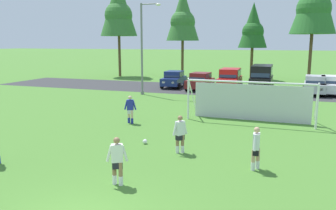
# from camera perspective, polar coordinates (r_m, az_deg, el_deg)

# --- Properties ---
(ground_plane) EXTENTS (400.00, 400.00, 0.00)m
(ground_plane) POSITION_cam_1_polar(r_m,az_deg,el_deg) (22.88, 6.56, -1.51)
(ground_plane) COLOR #477A2D
(parking_lot_strip) EXTENTS (52.00, 8.40, 0.01)m
(parking_lot_strip) POSITION_cam_1_polar(r_m,az_deg,el_deg) (34.55, 11.07, 2.40)
(parking_lot_strip) COLOR #333335
(parking_lot_strip) RESTS_ON ground
(soccer_ball) EXTENTS (0.22, 0.22, 0.22)m
(soccer_ball) POSITION_cam_1_polar(r_m,az_deg,el_deg) (16.17, -3.85, -6.09)
(soccer_ball) COLOR white
(soccer_ball) RESTS_ON ground
(soccer_goal) EXTENTS (7.45, 2.08, 2.57)m
(soccer_goal) POSITION_cam_1_polar(r_m,az_deg,el_deg) (21.13, 13.56, 0.84)
(soccer_goal) COLOR white
(soccer_goal) RESTS_ON ground
(player_striker_near) EXTENTS (0.74, 0.36, 1.64)m
(player_striker_near) POSITION_cam_1_polar(r_m,az_deg,el_deg) (20.14, -6.30, -0.75)
(player_striker_near) COLOR beige
(player_striker_near) RESTS_ON ground
(player_defender_far) EXTENTS (0.54, 0.62, 1.64)m
(player_defender_far) POSITION_cam_1_polar(r_m,az_deg,el_deg) (14.67, 2.02, -4.90)
(player_defender_far) COLOR #936B4C
(player_defender_far) RESTS_ON ground
(player_winger_left) EXTENTS (0.71, 0.40, 1.64)m
(player_winger_left) POSITION_cam_1_polar(r_m,az_deg,el_deg) (11.59, -8.46, -9.22)
(player_winger_left) COLOR #936B4C
(player_winger_left) RESTS_ON ground
(player_winger_right) EXTENTS (0.30, 0.74, 1.64)m
(player_winger_right) POSITION_cam_1_polar(r_m,az_deg,el_deg) (13.18, 14.44, -7.01)
(player_winger_right) COLOR tan
(player_winger_right) RESTS_ON ground
(parked_car_slot_far_left) EXTENTS (2.22, 4.29, 1.72)m
(parked_car_slot_far_left) POSITION_cam_1_polar(r_m,az_deg,el_deg) (36.22, 0.98, 4.34)
(parked_car_slot_far_left) COLOR navy
(parked_car_slot_far_left) RESTS_ON ground
(parked_car_slot_left) EXTENTS (2.28, 4.32, 1.72)m
(parked_car_slot_left) POSITION_cam_1_polar(r_m,az_deg,el_deg) (34.37, 5.38, 3.97)
(parked_car_slot_left) COLOR maroon
(parked_car_slot_left) RESTS_ON ground
(parked_car_slot_center_left) EXTENTS (2.21, 4.64, 2.16)m
(parked_car_slot_center_left) POSITION_cam_1_polar(r_m,az_deg,el_deg) (34.31, 10.28, 4.23)
(parked_car_slot_center_left) COLOR red
(parked_car_slot_center_left) RESTS_ON ground
(parked_car_slot_center) EXTENTS (2.22, 4.81, 2.52)m
(parked_car_slot_center) POSITION_cam_1_polar(r_m,az_deg,el_deg) (34.50, 15.33, 4.45)
(parked_car_slot_center) COLOR black
(parked_car_slot_center) RESTS_ON ground
(parked_car_slot_center_right) EXTENTS (2.20, 4.29, 1.72)m
(parked_car_slot_center_right) POSITION_cam_1_polar(r_m,az_deg,el_deg) (33.93, 23.27, 3.09)
(parked_car_slot_center_right) COLOR #B2B2BC
(parked_car_slot_center_right) RESTS_ON ground
(parked_car_slot_right) EXTENTS (2.22, 4.29, 1.72)m
(parked_car_slot_right) POSITION_cam_1_polar(r_m,az_deg,el_deg) (34.40, 25.47, 3.01)
(parked_car_slot_right) COLOR silver
(parked_car_slot_right) RESTS_ON ground
(tree_left_edge) EXTENTS (5.01, 5.01, 13.36)m
(tree_left_edge) POSITION_cam_1_polar(r_m,az_deg,el_deg) (48.61, -8.27, 15.60)
(tree_left_edge) COLOR brown
(tree_left_edge) RESTS_ON ground
(tree_mid_left) EXTENTS (4.44, 4.44, 11.83)m
(tree_mid_left) POSITION_cam_1_polar(r_m,az_deg,el_deg) (47.37, 2.48, 14.55)
(tree_mid_left) COLOR brown
(tree_mid_left) RESTS_ON ground
(tree_center_back) EXTENTS (3.62, 3.62, 9.65)m
(tree_center_back) POSITION_cam_1_polar(r_m,az_deg,el_deg) (45.51, 13.99, 12.52)
(tree_center_back) COLOR brown
(tree_center_back) RESTS_ON ground
(tree_mid_right) EXTENTS (5.09, 5.09, 13.57)m
(tree_mid_right) POSITION_cam_1_polar(r_m,az_deg,el_deg) (43.74, 23.18, 15.68)
(tree_mid_right) COLOR brown
(tree_mid_right) RESTS_ON ground
(street_lamp) EXTENTS (2.00, 0.32, 8.08)m
(street_lamp) POSITION_cam_1_polar(r_m,az_deg,el_deg) (31.10, -4.11, 9.42)
(street_lamp) COLOR slate
(street_lamp) RESTS_ON ground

